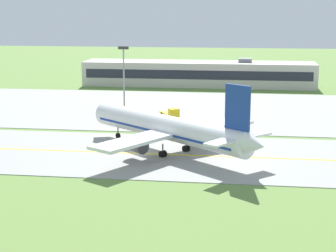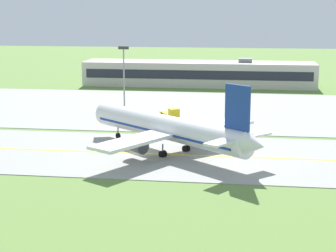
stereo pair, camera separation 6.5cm
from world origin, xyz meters
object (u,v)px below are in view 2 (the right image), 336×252
Objects in this scene: service_truck_fuel at (128,114)px; apron_light_mast at (124,70)px; service_truck_baggage at (172,113)px; airplane_lead at (168,128)px.

service_truck_fuel is 15.82m from apron_light_mast.
service_truck_baggage is 1.14× the size of service_truck_fuel.
airplane_lead reaches higher than service_truck_fuel.
apron_light_mast is (-3.68, 13.27, 7.79)m from service_truck_fuel.
service_truck_fuel is (-8.73, -3.69, 0.35)m from service_truck_baggage.
apron_light_mast reaches higher than service_truck_fuel.
airplane_lead is 29.04m from service_truck_baggage.
service_truck_fuel reaches higher than service_truck_baggage.
apron_light_mast reaches higher than airplane_lead.
airplane_lead is 27.86m from service_truck_fuel.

